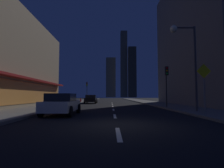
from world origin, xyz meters
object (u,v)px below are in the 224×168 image
traffic_light_near_right (167,77)px  street_lamp_right (184,47)px  pedestrian_crossing_sign (204,84)px  car_parked_far (91,99)px  fire_hydrant_far_left (81,100)px  car_parked_near (62,104)px  traffic_light_far_left (87,87)px

traffic_light_near_right → street_lamp_right: (-0.12, -4.76, 1.87)m
pedestrian_crossing_sign → street_lamp_right: bearing=95.6°
car_parked_far → fire_hydrant_far_left: 3.86m
traffic_light_near_right → car_parked_near: bearing=-147.2°
car_parked_near → traffic_light_far_left: size_ratio=1.01×
car_parked_near → traffic_light_near_right: size_ratio=1.01×
traffic_light_far_left → pedestrian_crossing_sign: 30.16m
fire_hydrant_far_left → traffic_light_far_left: bearing=86.0°
traffic_light_far_left → street_lamp_right: size_ratio=0.64×
car_parked_near → traffic_light_far_left: (-1.90, 26.86, 2.45)m
fire_hydrant_far_left → car_parked_near: bearing=-83.8°
car_parked_near → traffic_light_far_left: bearing=94.0°
car_parked_far → pedestrian_crossing_sign: (9.20, -19.14, 1.28)m
car_parked_near → pedestrian_crossing_sign: pedestrian_crossing_sign is taller
car_parked_near → fire_hydrant_far_left: size_ratio=6.48×
car_parked_far → traffic_light_far_left: bearing=102.1°
car_parked_far → fire_hydrant_far_left: bearing=126.7°
car_parked_near → traffic_light_far_left: traffic_light_far_left is taller
street_lamp_right → traffic_light_far_left: bearing=112.9°
pedestrian_crossing_sign → traffic_light_near_right: bearing=90.8°
traffic_light_far_left → pedestrian_crossing_sign: (11.10, -28.02, -1.18)m
street_lamp_right → pedestrian_crossing_sign: bearing=-84.4°
pedestrian_crossing_sign → fire_hydrant_far_left: bearing=117.4°
fire_hydrant_far_left → street_lamp_right: street_lamp_right is taller
car_parked_near → pedestrian_crossing_sign: (9.20, -1.15, 1.28)m
car_parked_near → car_parked_far: bearing=90.0°
fire_hydrant_far_left → pedestrian_crossing_sign: 25.07m
traffic_light_near_right → pedestrian_crossing_sign: 7.12m
traffic_light_near_right → street_lamp_right: street_lamp_right is taller
fire_hydrant_far_left → traffic_light_near_right: bearing=-53.1°
fire_hydrant_far_left → pedestrian_crossing_sign: bearing=-62.6°
car_parked_near → street_lamp_right: street_lamp_right is taller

